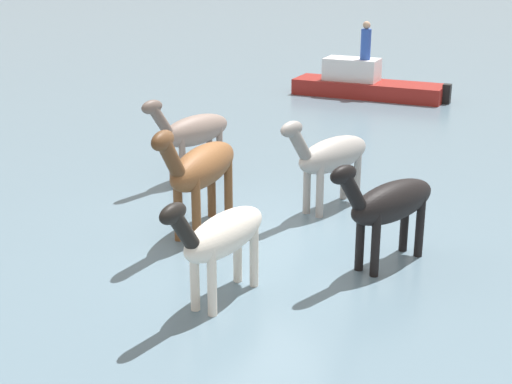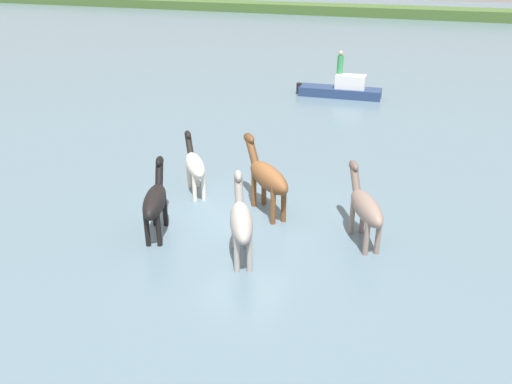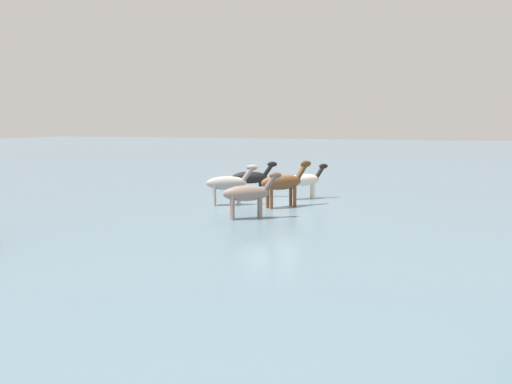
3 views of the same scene
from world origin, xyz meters
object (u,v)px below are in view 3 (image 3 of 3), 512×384
Objects in this scene: horse_lead at (283,182)px; horse_gray_outer at (305,180)px; horse_mid_herd at (228,183)px; horse_rear_stallion at (251,178)px; horse_chestnut_trailing at (248,193)px.

horse_lead is 2.61m from horse_gray_outer.
horse_rear_stallion is (-2.57, 0.20, -0.03)m from horse_mid_herd.
horse_chestnut_trailing is (5.19, 1.71, 0.02)m from horse_rear_stallion.
horse_mid_herd is at bearing 138.99° from horse_lead.
horse_gray_outer is at bearing 48.53° from horse_chestnut_trailing.
horse_gray_outer is at bearing 33.05° from horse_lead.
horse_lead reaches higher than horse_mid_herd.
horse_mid_herd is 1.18× the size of horse_gray_outer.
horse_mid_herd is at bearing 94.97° from horse_chestnut_trailing.
horse_rear_stallion is (-2.25, -2.31, -0.13)m from horse_lead.
horse_chestnut_trailing is at bearing -149.73° from horse_lead.
horse_mid_herd reaches higher than horse_gray_outer.
horse_gray_outer is at bearing 17.19° from horse_mid_herd.
horse_lead is 0.99× the size of horse_rear_stallion.
horse_lead is 0.98× the size of horse_mid_herd.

